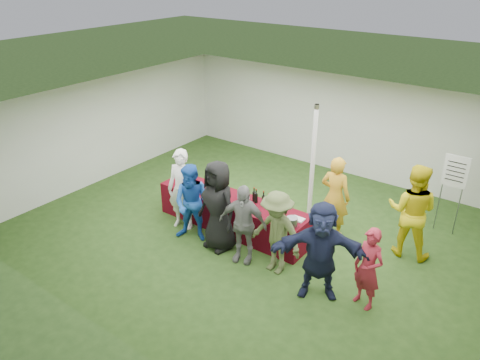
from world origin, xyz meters
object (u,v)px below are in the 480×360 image
Objects in this scene: customer_1 at (193,203)px; customer_2 at (218,206)px; customer_4 at (276,233)px; staff_back at (412,211)px; customer_6 at (368,269)px; customer_5 at (320,250)px; wine_list_sign at (454,177)px; serving_table at (233,214)px; dump_bucket at (292,222)px; customer_0 at (182,190)px; customer_3 at (243,224)px; staff_pourer at (335,197)px.

customer_1 is 0.63m from customer_2.
customer_1 is 2.00m from customer_4.
staff_back is at bearing 41.91° from customer_2.
customer_6 is (3.15, 0.10, -0.21)m from customer_2.
wine_list_sign is at bearing 42.45° from customer_5.
dump_bucket is (1.61, -0.22, 0.46)m from serving_table.
customer_6 is at bearing -17.02° from customer_0.
wine_list_sign reaches higher than customer_3.
staff_back is 1.02× the size of customer_2.
staff_pourer reaches higher than customer_6.
customer_5 reaches higher than customer_1.
customer_0 is at bearing -162.80° from customer_6.
dump_bucket is 0.12× the size of customer_0.
customer_4 reaches higher than customer_6.
customer_2 is at bearing 25.75° from staff_back.
staff_back is at bearing -106.56° from wine_list_sign.
staff_back is 1.06× the size of customer_5.
customer_2 is at bearing -160.05° from customer_6.
staff_pourer is 3.27m from customer_0.
wine_list_sign is (2.19, 2.88, 0.48)m from dump_bucket.
staff_back reaches higher than serving_table.
serving_table is 1.04m from customer_1.
customer_2 reaches higher than customer_5.
customer_5 reaches higher than dump_bucket.
staff_pourer is (-1.93, -1.55, -0.41)m from wine_list_sign.
customer_6 is at bearing -12.63° from customer_3.
customer_6 is (2.49, 0.17, -0.07)m from customer_3.
dump_bucket is 0.12× the size of staff_pourer.
customer_0 is 0.58m from customer_1.
customer_1 is at bearing -41.33° from customer_0.
serving_table is 2.39× the size of customer_6.
staff_back is (-0.40, -1.33, -0.33)m from wine_list_sign.
customer_0 is (-2.55, -0.36, 0.08)m from dump_bucket.
customer_5 is at bearing -18.86° from serving_table.
customer_6 is (0.79, 0.23, -0.17)m from customer_5.
dump_bucket is 2.37m from staff_back.
serving_table is at bearing 120.24° from customer_3.
customer_4 is (-1.81, -2.07, -0.14)m from staff_back.
customer_6 is at bearing -13.85° from dump_bucket.
serving_table is 2.19× the size of customer_3.
customer_4 reaches higher than serving_table.
customer_0 is 1.08× the size of customer_1.
customer_4 is at bearing 143.57° from customer_5.
customer_3 is at bearing 2.55° from customer_2.
serving_table is 4.74m from wine_list_sign.
customer_3 is at bearing -43.21° from serving_table.
serving_table is 1.87× the size of customer_2.
wine_list_sign is at bearing 18.75° from customer_1.
customer_4 is 1.77m from customer_6.
serving_table is 1.82m from customer_4.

